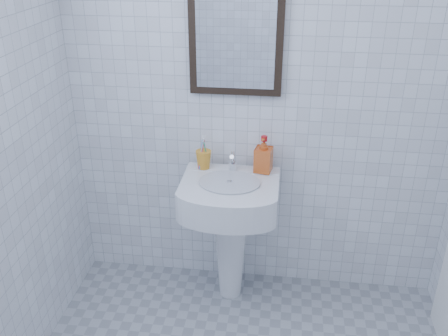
# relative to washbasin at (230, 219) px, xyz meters

# --- Properties ---
(wall_back) EXTENTS (2.20, 0.02, 2.50)m
(wall_back) POSITION_rel_washbasin_xyz_m (0.14, 0.22, 0.70)
(wall_back) COLOR silver
(wall_back) RESTS_ON ground
(washbasin) EXTENTS (0.54, 0.39, 0.83)m
(washbasin) POSITION_rel_washbasin_xyz_m (0.00, 0.00, 0.00)
(washbasin) COLOR white
(washbasin) RESTS_ON ground
(faucet) EXTENTS (0.05, 0.10, 0.12)m
(faucet) POSITION_rel_washbasin_xyz_m (0.00, 0.10, 0.31)
(faucet) COLOR silver
(faucet) RESTS_ON washbasin
(toothbrush_cup) EXTENTS (0.12, 0.12, 0.11)m
(toothbrush_cup) POSITION_rel_washbasin_xyz_m (-0.17, 0.11, 0.32)
(toothbrush_cup) COLOR orange
(toothbrush_cup) RESTS_ON washbasin
(soap_dispenser) EXTENTS (0.11, 0.11, 0.21)m
(soap_dispenser) POSITION_rel_washbasin_xyz_m (0.17, 0.11, 0.37)
(soap_dispenser) COLOR #C03D12
(soap_dispenser) RESTS_ON washbasin
(wall_mirror) EXTENTS (0.50, 0.04, 0.62)m
(wall_mirror) POSITION_rel_washbasin_xyz_m (-0.00, 0.20, 1.00)
(wall_mirror) COLOR black
(wall_mirror) RESTS_ON wall_back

